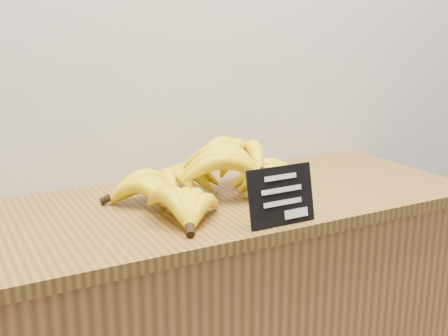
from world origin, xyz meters
TOP-DOWN VIEW (x-y plane):
  - counter_top at (0.13, 2.75)m, footprint 1.33×0.54m
  - chalkboard_sign at (0.18, 2.52)m, footprint 0.16×0.03m
  - banana_pile at (0.14, 2.74)m, footprint 0.55×0.41m

SIDE VIEW (x-z plane):
  - counter_top at x=0.13m, z-range 0.90..0.93m
  - banana_pile at x=0.14m, z-range 0.92..1.05m
  - chalkboard_sign at x=0.18m, z-range 0.93..1.06m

